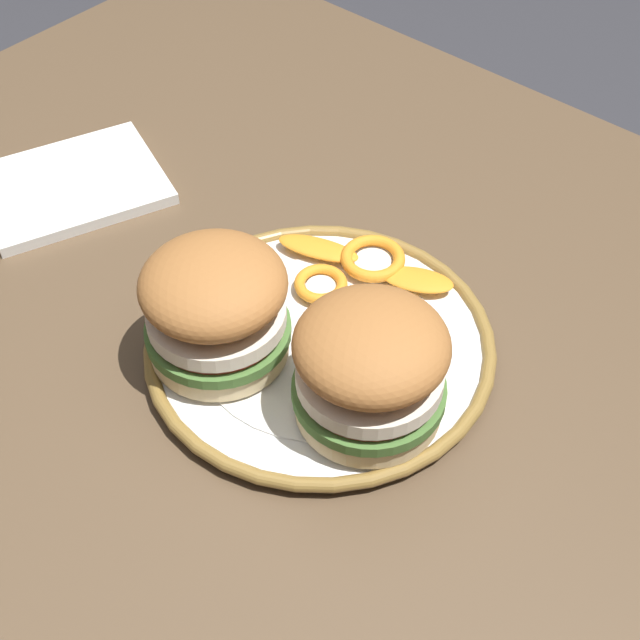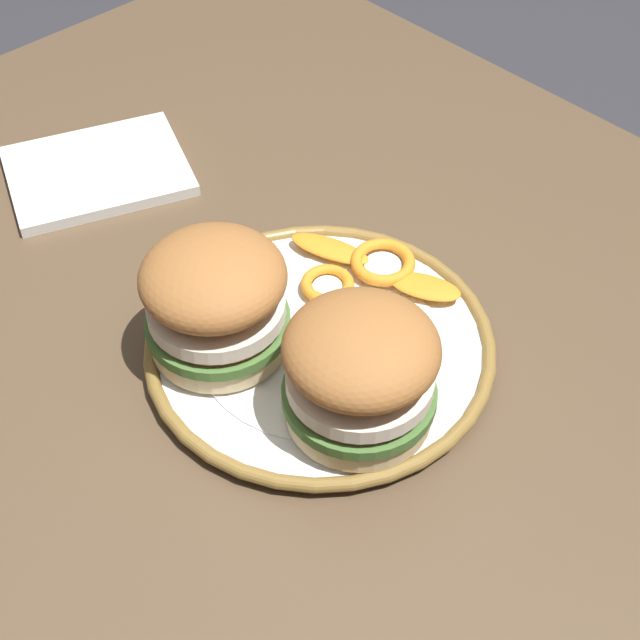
{
  "view_description": "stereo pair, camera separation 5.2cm",
  "coord_description": "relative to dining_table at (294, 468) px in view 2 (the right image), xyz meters",
  "views": [
    {
      "loc": [
        0.33,
        -0.35,
        1.36
      ],
      "look_at": [
        -0.02,
        0.05,
        0.8
      ],
      "focal_mm": 53.0,
      "sensor_mm": 36.0,
      "label": 1
    },
    {
      "loc": [
        0.37,
        -0.31,
        1.36
      ],
      "look_at": [
        -0.02,
        0.05,
        0.8
      ],
      "focal_mm": 53.0,
      "sensor_mm": 36.0,
      "label": 2
    }
  ],
  "objects": [
    {
      "name": "orange_peel_curled",
      "position": [
        -0.06,
        0.1,
        0.12
      ],
      "size": [
        0.06,
        0.06,
        0.01
      ],
      "color": "orange",
      "rests_on": "dinner_plate"
    },
    {
      "name": "orange_peel_strip_short",
      "position": [
        -0.0,
        0.16,
        0.12
      ],
      "size": [
        0.07,
        0.06,
        0.01
      ],
      "color": "orange",
      "rests_on": "dinner_plate"
    },
    {
      "name": "dinner_plate",
      "position": [
        -0.02,
        0.05,
        0.11
      ],
      "size": [
        0.3,
        0.3,
        0.02
      ],
      "color": "white",
      "rests_on": "dining_table"
    },
    {
      "name": "sandwich_half_left",
      "position": [
        0.06,
        0.02,
        0.16
      ],
      "size": [
        0.14,
        0.14,
        0.1
      ],
      "color": "beige",
      "rests_on": "dinner_plate"
    },
    {
      "name": "dining_table",
      "position": [
        0.0,
        0.0,
        0.0
      ],
      "size": [
        1.26,
        1.03,
        0.76
      ],
      "color": "brown",
      "rests_on": "ground"
    },
    {
      "name": "folded_napkin",
      "position": [
        -0.35,
        0.05,
        0.1
      ],
      "size": [
        0.19,
        0.22,
        0.01
      ],
      "primitive_type": "cube",
      "rotation": [
        0.0,
        0.0,
        1.19
      ],
      "color": "white",
      "rests_on": "dining_table"
    },
    {
      "name": "orange_peel_small_curl",
      "position": [
        -0.05,
        0.15,
        0.12
      ],
      "size": [
        0.08,
        0.08,
        0.01
      ],
      "color": "orange",
      "rests_on": "dinner_plate"
    },
    {
      "name": "sandwich_half_right",
      "position": [
        -0.08,
        -0.01,
        0.16
      ],
      "size": [
        0.15,
        0.15,
        0.1
      ],
      "color": "beige",
      "rests_on": "dinner_plate"
    },
    {
      "name": "orange_peel_strip_long",
      "position": [
        -0.09,
        0.13,
        0.12
      ],
      "size": [
        0.08,
        0.05,
        0.01
      ],
      "color": "orange",
      "rests_on": "dinner_plate"
    }
  ]
}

